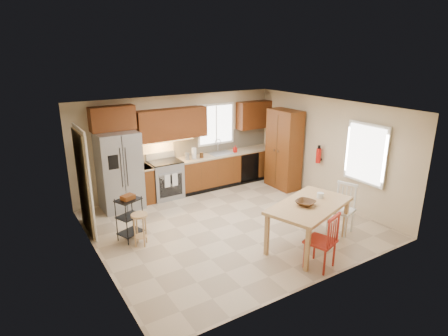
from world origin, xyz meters
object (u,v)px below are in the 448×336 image
pantry (284,149)px  chair_red (321,240)px  table_bowl (305,205)px  dining_table (308,225)px  chair_white (341,209)px  table_jar (320,197)px  fire_extinguisher (318,156)px  bar_stool (140,230)px  range_stove (166,180)px  utility_cart (130,218)px  soap_bottle (235,149)px  refrigerator (120,171)px

pantry → chair_red: bearing=-121.3°
pantry → table_bowl: 3.26m
dining_table → chair_red: chair_red is taller
chair_white → table_jar: (-0.57, 0.06, 0.38)m
fire_extinguisher → chair_red: fire_extinguisher is taller
pantry → fire_extinguisher: (0.20, -1.05, 0.05)m
table_jar → bar_stool: bearing=152.6°
range_stove → bar_stool: range_stove is taller
chair_red → utility_cart: bearing=114.2°
soap_bottle → pantry: (0.95, -0.90, 0.05)m
table_bowl → refrigerator: bearing=122.6°
table_bowl → table_jar: 0.50m
pantry → chair_red: (-2.04, -3.36, -0.54)m
chair_white → utility_cart: size_ratio=1.15×
range_stove → bar_stool: bearing=-124.9°
chair_white → utility_cart: bearing=44.1°
soap_bottle → chair_white: size_ratio=0.19×
chair_red → bar_stool: bearing=116.9°
table_bowl → bar_stool: (-2.58, 1.70, -0.53)m
chair_red → table_bowl: bearing=51.6°
refrigerator → fire_extinguisher: size_ratio=5.06×
dining_table → bar_stool: dining_table is taller
pantry → table_jar: size_ratio=12.90×
table_jar → chair_white: bearing=-5.8°
range_stove → refrigerator: bearing=-177.0°
fire_extinguisher → table_jar: size_ratio=2.21×
chair_white → dining_table: bearing=75.0°
soap_bottle → pantry: bearing=-43.5°
fire_extinguisher → chair_white: 1.96m
range_stove → chair_red: chair_red is taller
table_jar → utility_cart: size_ratio=0.18×
refrigerator → dining_table: refrigerator is taller
pantry → utility_cart: 4.56m
soap_bottle → pantry: 1.31m
table_bowl → utility_cart: bearing=142.7°
pantry → chair_red: pantry is taller
chair_red → bar_stool: chair_red is taller
range_stove → soap_bottle: bearing=-2.4°
range_stove → table_bowl: size_ratio=2.63×
fire_extinguisher → table_bowl: (-2.00, -1.66, -0.25)m
dining_table → table_jar: (0.38, 0.11, 0.46)m
pantry → bar_stool: bearing=-166.9°
pantry → utility_cart: (-4.46, -0.69, -0.61)m
pantry → range_stove: bearing=161.7°
fire_extinguisher → range_stove: bearing=147.4°
soap_bottle → bar_stool: size_ratio=0.30×
soap_bottle → table_jar: size_ratio=1.17×
refrigerator → bar_stool: 2.04m
fire_extinguisher → table_jar: 2.18m
chair_white → table_jar: 0.69m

